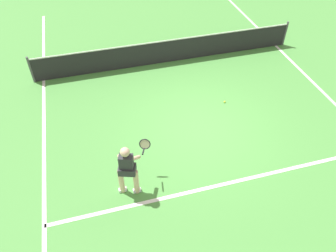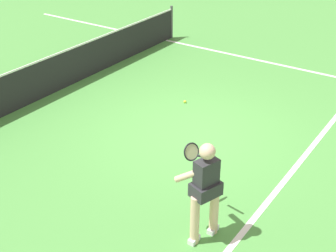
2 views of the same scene
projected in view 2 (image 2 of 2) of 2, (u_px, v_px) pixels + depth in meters
ground_plane at (193, 134)px, 9.65m from camera, size 26.28×26.28×0.00m
service_line_marking at (296, 167)px, 8.59m from camera, size 9.12×0.10×0.01m
sideline_right_marking at (282, 65)px, 12.97m from camera, size 0.10×18.21×0.01m
court_net at (56, 73)px, 11.29m from camera, size 9.80×0.08×0.99m
tennis_player at (205, 187)px, 6.61m from camera, size 0.98×0.87×1.55m
tennis_ball_near at (185, 102)px, 10.90m from camera, size 0.07×0.07×0.07m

